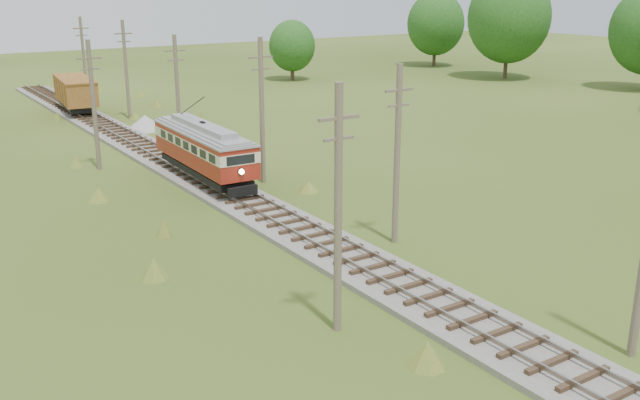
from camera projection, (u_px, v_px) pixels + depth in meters
railbed_main at (197, 176)px, 45.71m from camera, size 3.60×96.00×0.57m
streetcar at (204, 146)px, 44.08m from camera, size 2.83×10.95×4.97m
gondola at (75, 92)px, 67.64m from camera, size 3.75×8.98×2.90m
gravel_pile at (148, 123)px, 60.86m from camera, size 3.47×3.68×1.26m
utility_pole_r_2 at (397, 154)px, 33.39m from camera, size 1.60×0.30×8.60m
utility_pole_r_3 at (262, 110)px, 43.68m from camera, size 1.60×0.30×9.00m
utility_pole_r_4 at (177, 89)px, 54.07m from camera, size 1.60×0.30×8.40m
utility_pole_r_5 at (126, 69)px, 64.61m from camera, size 1.60×0.30×8.90m
utility_pole_r_6 at (84, 58)px, 74.94m from camera, size 1.60×0.30×8.70m
utility_pole_l_a at (338, 209)px, 24.60m from camera, size 1.60×0.30×9.00m
utility_pole_l_b at (94, 104)px, 46.92m from camera, size 1.60×0.30×8.60m
tree_right_4 at (509, 18)px, 90.93m from camera, size 10.50×10.50×13.53m
tree_right_5 at (436, 24)px, 105.24m from camera, size 8.40×8.40×10.82m
tree_mid_b at (292, 46)px, 90.59m from camera, size 5.88×5.88×7.57m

